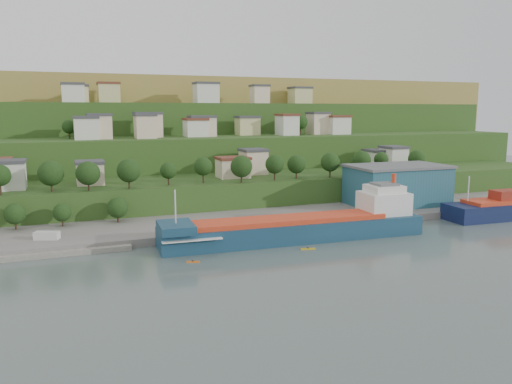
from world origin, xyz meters
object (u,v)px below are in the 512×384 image
cargo_ship_near (303,228)px  kayak_orange (193,261)px  caravan (47,237)px  warehouse (397,185)px

cargo_ship_near → kayak_orange: size_ratio=23.53×
cargo_ship_near → caravan: size_ratio=12.08×
kayak_orange → caravan: bearing=160.8°
cargo_ship_near → caravan: bearing=168.8°
caravan → cargo_ship_near: bearing=7.4°
cargo_ship_near → kayak_orange: 31.78m
caravan → kayak_orange: caravan is taller
warehouse → cargo_ship_near: bearing=-152.5°
kayak_orange → cargo_ship_near: bearing=36.1°
cargo_ship_near → warehouse: size_ratio=2.16×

